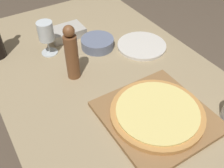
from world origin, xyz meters
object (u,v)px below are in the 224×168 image
(pizza, at_px, (157,112))
(small_bowl, at_px, (98,43))
(pepper_mill, at_px, (72,54))
(wine_glass, at_px, (46,33))

(pizza, xyz_separation_m, small_bowl, (0.04, 0.51, -0.01))
(pepper_mill, distance_m, wine_glass, 0.22)
(wine_glass, bearing_deg, small_bowl, -19.87)
(pizza, distance_m, small_bowl, 0.51)
(pepper_mill, relative_size, wine_glass, 1.50)
(pizza, xyz_separation_m, wine_glass, (-0.18, 0.59, 0.08))
(pepper_mill, distance_m, small_bowl, 0.25)
(pepper_mill, height_order, wine_glass, pepper_mill)
(wine_glass, distance_m, small_bowl, 0.25)
(pepper_mill, bearing_deg, small_bowl, 35.18)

